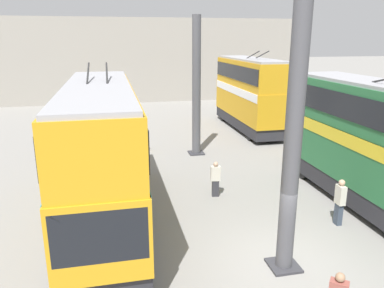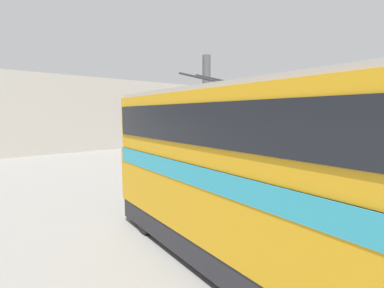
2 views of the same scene
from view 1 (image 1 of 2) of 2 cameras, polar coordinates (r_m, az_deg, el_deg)
ground_plane at (r=12.81m, az=13.05°, el=-16.88°), size 240.00×240.00×0.00m
depot_back_wall at (r=41.65m, az=-5.64°, el=12.52°), size 0.50×36.00×8.92m
support_column_near at (r=10.92m, az=15.09°, el=-0.18°), size 0.91×0.91×8.11m
support_column_far at (r=22.14m, az=0.68°, el=8.31°), size 0.91×0.91×8.11m
bus_left_near at (r=16.91m, az=25.75°, el=0.96°), size 9.51×2.54×5.81m
bus_left_far at (r=28.89m, az=8.80°, el=8.17°), size 9.48×2.54×6.01m
bus_right_mid at (r=14.13m, az=-13.64°, el=-0.46°), size 10.91×2.54×5.88m
person_by_left_row at (r=15.21m, az=21.60°, el=-8.05°), size 0.43×0.26×1.81m
person_aisle_midway at (r=16.67m, az=3.61°, el=-5.23°), size 0.29×0.45×1.62m
oil_drum at (r=23.61m, az=-7.56°, el=-0.09°), size 0.61×0.61×0.81m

